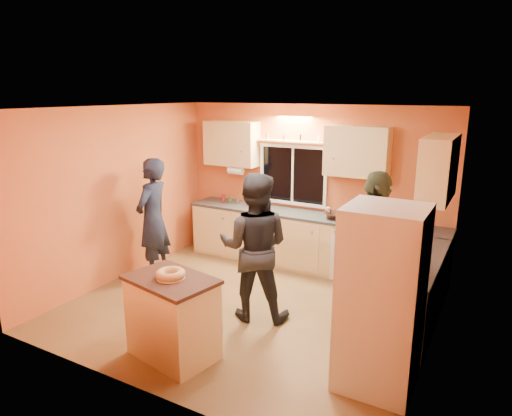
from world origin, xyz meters
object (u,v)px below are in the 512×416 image
Objects in this scene: refrigerator at (381,299)px; person_left at (153,219)px; person_center at (254,247)px; person_right at (373,250)px; island at (173,317)px.

person_left is (-3.70, 1.02, 0.02)m from refrigerator.
person_left is 0.99× the size of person_center.
refrigerator is 1.83m from person_center.
person_right is (3.31, 0.14, 0.03)m from person_left.
refrigerator reaches higher than island.
person_center is 0.97× the size of person_right.
person_right is at bearing 58.01° from island.
refrigerator is 1.73× the size of island.
island is at bearing 36.28° from person_left.
island is 0.55× the size of person_right.
refrigerator is 1.23m from person_right.
island is at bearing -164.20° from refrigerator.
person_left is 2.02m from person_center.
person_left is at bearing 164.52° from refrigerator.
person_left is at bearing 147.37° from island.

